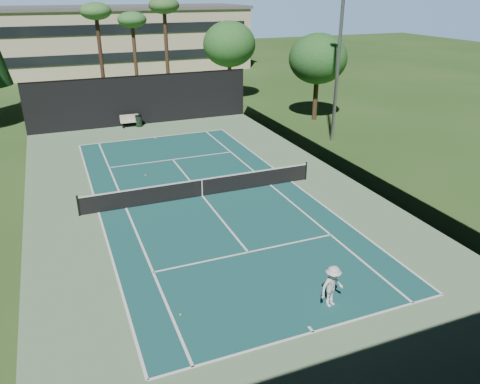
{
  "coord_description": "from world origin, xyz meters",
  "views": [
    {
      "loc": [
        -6.83,
        -22.32,
        10.38
      ],
      "look_at": [
        1.0,
        -3.0,
        1.3
      ],
      "focal_mm": 35.0,
      "sensor_mm": 36.0,
      "label": 1
    }
  ],
  "objects_px": {
    "tennis_ball_c": "(182,187)",
    "tennis_ball_a": "(180,315)",
    "trash_bin": "(139,121)",
    "tennis_ball_d": "(145,175)",
    "tennis_net": "(202,187)",
    "player": "(332,286)",
    "park_bench": "(130,120)",
    "tennis_ball_b": "(185,193)"
  },
  "relations": [
    {
      "from": "tennis_ball_c",
      "to": "trash_bin",
      "type": "relative_size",
      "value": 0.07
    },
    {
      "from": "tennis_ball_b",
      "to": "tennis_ball_c",
      "type": "xyz_separation_m",
      "value": [
        0.06,
        0.89,
        -0.0
      ]
    },
    {
      "from": "tennis_ball_c",
      "to": "trash_bin",
      "type": "height_order",
      "value": "trash_bin"
    },
    {
      "from": "tennis_ball_d",
      "to": "trash_bin",
      "type": "relative_size",
      "value": 0.08
    },
    {
      "from": "tennis_net",
      "to": "tennis_ball_a",
      "type": "height_order",
      "value": "tennis_net"
    },
    {
      "from": "tennis_ball_c",
      "to": "tennis_ball_a",
      "type": "bearing_deg",
      "value": -105.71
    },
    {
      "from": "tennis_net",
      "to": "park_bench",
      "type": "distance_m",
      "value": 15.54
    },
    {
      "from": "tennis_ball_a",
      "to": "tennis_ball_d",
      "type": "bearing_deg",
      "value": 83.46
    },
    {
      "from": "tennis_ball_b",
      "to": "trash_bin",
      "type": "distance_m",
      "value": 14.64
    },
    {
      "from": "tennis_net",
      "to": "player",
      "type": "xyz_separation_m",
      "value": [
        1.32,
        -10.84,
        0.24
      ]
    },
    {
      "from": "tennis_ball_d",
      "to": "tennis_ball_b",
      "type": "bearing_deg",
      "value": -67.11
    },
    {
      "from": "tennis_ball_d",
      "to": "tennis_ball_c",
      "type": "bearing_deg",
      "value": -59.4
    },
    {
      "from": "tennis_ball_b",
      "to": "trash_bin",
      "type": "bearing_deg",
      "value": 88.87
    },
    {
      "from": "tennis_ball_a",
      "to": "tennis_ball_d",
      "type": "xyz_separation_m",
      "value": [
        1.56,
        13.6,
        0.0
      ]
    },
    {
      "from": "tennis_net",
      "to": "tennis_ball_b",
      "type": "distance_m",
      "value": 1.18
    },
    {
      "from": "tennis_ball_d",
      "to": "trash_bin",
      "type": "xyz_separation_m",
      "value": [
        1.76,
        11.14,
        0.44
      ]
    },
    {
      "from": "player",
      "to": "trash_bin",
      "type": "bearing_deg",
      "value": 80.73
    },
    {
      "from": "park_bench",
      "to": "tennis_net",
      "type": "bearing_deg",
      "value": -85.57
    },
    {
      "from": "tennis_ball_a",
      "to": "tennis_ball_c",
      "type": "height_order",
      "value": "same"
    },
    {
      "from": "trash_bin",
      "to": "player",
      "type": "bearing_deg",
      "value": -86.03
    },
    {
      "from": "tennis_ball_b",
      "to": "tennis_ball_c",
      "type": "bearing_deg",
      "value": 86.01
    },
    {
      "from": "tennis_ball_a",
      "to": "park_bench",
      "type": "height_order",
      "value": "park_bench"
    },
    {
      "from": "tennis_net",
      "to": "tennis_ball_d",
      "type": "distance_m",
      "value": 4.8
    },
    {
      "from": "tennis_ball_c",
      "to": "trash_bin",
      "type": "distance_m",
      "value": 13.74
    },
    {
      "from": "park_bench",
      "to": "trash_bin",
      "type": "relative_size",
      "value": 1.59
    },
    {
      "from": "trash_bin",
      "to": "tennis_ball_c",
      "type": "bearing_deg",
      "value": -90.94
    },
    {
      "from": "tennis_ball_d",
      "to": "trash_bin",
      "type": "bearing_deg",
      "value": 81.02
    },
    {
      "from": "park_bench",
      "to": "trash_bin",
      "type": "height_order",
      "value": "park_bench"
    },
    {
      "from": "tennis_ball_a",
      "to": "tennis_ball_c",
      "type": "bearing_deg",
      "value": 74.29
    },
    {
      "from": "player",
      "to": "park_bench",
      "type": "xyz_separation_m",
      "value": [
        -2.52,
        26.33,
        -0.25
      ]
    },
    {
      "from": "player",
      "to": "tennis_ball_c",
      "type": "distance_m",
      "value": 12.64
    },
    {
      "from": "tennis_ball_c",
      "to": "trash_bin",
      "type": "bearing_deg",
      "value": 89.06
    },
    {
      "from": "tennis_ball_a",
      "to": "tennis_ball_d",
      "type": "distance_m",
      "value": 13.69
    },
    {
      "from": "player",
      "to": "park_bench",
      "type": "bearing_deg",
      "value": 82.24
    },
    {
      "from": "tennis_net",
      "to": "trash_bin",
      "type": "height_order",
      "value": "tennis_net"
    },
    {
      "from": "player",
      "to": "trash_bin",
      "type": "distance_m",
      "value": 26.25
    },
    {
      "from": "tennis_ball_a",
      "to": "tennis_ball_c",
      "type": "distance_m",
      "value": 11.43
    },
    {
      "from": "tennis_ball_a",
      "to": "trash_bin",
      "type": "height_order",
      "value": "trash_bin"
    },
    {
      "from": "tennis_ball_b",
      "to": "trash_bin",
      "type": "xyz_separation_m",
      "value": [
        0.29,
        14.63,
        0.44
      ]
    },
    {
      "from": "tennis_net",
      "to": "tennis_ball_d",
      "type": "height_order",
      "value": "tennis_net"
    },
    {
      "from": "player",
      "to": "tennis_ball_a",
      "type": "height_order",
      "value": "player"
    },
    {
      "from": "tennis_ball_b",
      "to": "park_bench",
      "type": "distance_m",
      "value": 14.79
    }
  ]
}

